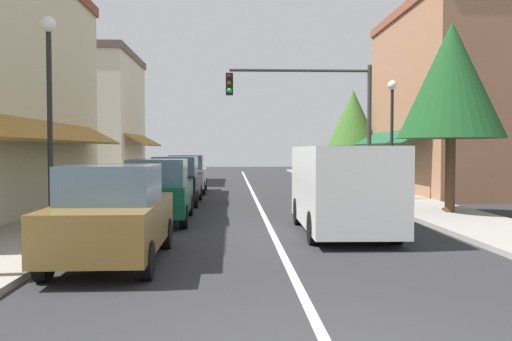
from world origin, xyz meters
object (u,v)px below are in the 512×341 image
(parked_car_far_left, at_px, (187,174))
(street_lamp_right_mid, at_px, (392,120))
(van_in_lane, at_px, (341,186))
(street_lamp_left_near, at_px, (49,91))
(tree_right_near, at_px, (451,81))
(parked_car_second_left, at_px, (159,191))
(parked_car_third_left, at_px, (176,181))
(traffic_signal_mast_arm, at_px, (318,105))
(parked_car_nearest_left, at_px, (113,214))
(tree_right_far, at_px, (353,118))

(parked_car_far_left, relative_size, street_lamp_right_mid, 0.88)
(van_in_lane, bearing_deg, street_lamp_left_near, -175.36)
(parked_car_far_left, relative_size, tree_right_near, 0.70)
(parked_car_far_left, distance_m, van_in_lane, 13.27)
(tree_right_near, bearing_deg, parked_car_second_left, -173.34)
(parked_car_third_left, height_order, parked_car_far_left, same)
(parked_car_second_left, height_order, street_lamp_right_mid, street_lamp_right_mid)
(traffic_signal_mast_arm, bearing_deg, parked_car_nearest_left, -114.39)
(parked_car_nearest_left, height_order, street_lamp_right_mid, street_lamp_right_mid)
(parked_car_nearest_left, bearing_deg, tree_right_near, 35.84)
(parked_car_far_left, distance_m, tree_right_near, 13.11)
(parked_car_nearest_left, relative_size, parked_car_third_left, 1.00)
(parked_car_nearest_left, relative_size, tree_right_far, 0.77)
(parked_car_nearest_left, xyz_separation_m, parked_car_far_left, (0.04, 15.64, 0.00))
(street_lamp_right_mid, bearing_deg, tree_right_near, -83.01)
(street_lamp_right_mid, height_order, tree_right_near, tree_right_near)
(tree_right_far, bearing_deg, street_lamp_right_mid, -93.97)
(traffic_signal_mast_arm, bearing_deg, street_lamp_right_mid, -36.39)
(tree_right_far, bearing_deg, tree_right_near, -90.56)
(tree_right_near, bearing_deg, street_lamp_left_near, -161.42)
(parked_car_third_left, distance_m, tree_right_far, 13.65)
(parked_car_nearest_left, height_order, tree_right_near, tree_right_near)
(tree_right_far, bearing_deg, street_lamp_left_near, -122.09)
(parked_car_far_left, distance_m, traffic_signal_mast_arm, 7.09)
(parked_car_third_left, distance_m, tree_right_near, 10.16)
(parked_car_nearest_left, height_order, parked_car_third_left, same)
(van_in_lane, bearing_deg, parked_car_far_left, 112.11)
(van_in_lane, xyz_separation_m, street_lamp_left_near, (-6.84, -0.43, 2.24))
(parked_car_far_left, height_order, street_lamp_left_near, street_lamp_left_near)
(parked_car_second_left, distance_m, van_in_lane, 5.22)
(parked_car_second_left, xyz_separation_m, tree_right_near, (8.75, 1.02, 3.26))
(parked_car_nearest_left, height_order, parked_car_far_left, same)
(parked_car_nearest_left, bearing_deg, traffic_signal_mast_arm, 65.17)
(street_lamp_left_near, relative_size, tree_right_far, 0.95)
(van_in_lane, relative_size, tree_right_far, 0.97)
(parked_car_nearest_left, xyz_separation_m, street_lamp_right_mid, (8.31, 10.81, 2.29))
(parked_car_third_left, bearing_deg, parked_car_far_left, 90.02)
(parked_car_third_left, height_order, street_lamp_left_near, street_lamp_left_near)
(parked_car_second_left, distance_m, parked_car_far_left, 10.18)
(parked_car_third_left, relative_size, street_lamp_left_near, 0.81)
(parked_car_second_left, relative_size, street_lamp_right_mid, 0.88)
(traffic_signal_mast_arm, distance_m, street_lamp_left_near, 12.56)
(parked_car_third_left, xyz_separation_m, van_in_lane, (4.75, -7.18, 0.27))
(parked_car_second_left, bearing_deg, tree_right_far, 57.96)
(tree_right_near, height_order, tree_right_far, tree_right_near)
(traffic_signal_mast_arm, relative_size, street_lamp_right_mid, 1.30)
(street_lamp_left_near, bearing_deg, tree_right_near, 18.58)
(van_in_lane, distance_m, traffic_signal_mast_arm, 9.85)
(street_lamp_left_near, relative_size, tree_right_near, 0.86)
(street_lamp_right_mid, relative_size, tree_right_far, 0.87)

